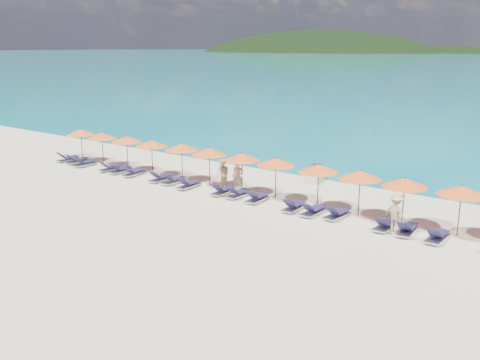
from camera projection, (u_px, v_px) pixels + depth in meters
The scene contains 37 objects.
ground at pixel (202, 216), 25.76m from camera, with size 1400.00×1400.00×0.00m, color beige.
headland_main at pixel (313, 85), 627.80m from camera, with size 374.00×242.00×126.50m.
headland_small at pixel (450, 88), 554.43m from camera, with size 162.00×126.00×85.50m.
jetski at pixel (315, 174), 32.63m from camera, with size 1.56×2.58×0.86m.
beachgoer_a at pixel (238, 176), 30.02m from camera, with size 0.62×0.41×1.71m, color tan.
beachgoer_b at pixel (223, 174), 30.31m from camera, with size 0.86×0.50×1.77m, color tan.
beachgoer_c at pixel (396, 213), 23.43m from camera, with size 1.13×0.52×1.75m, color tan.
umbrella_0 at pixel (81, 132), 37.86m from camera, with size 2.10×2.10×2.28m.
umbrella_1 at pixel (102, 136), 36.42m from camera, with size 2.10×2.10×2.28m.
umbrella_2 at pixel (127, 139), 35.05m from camera, with size 2.10×2.10×2.28m.
umbrella_3 at pixel (152, 143), 33.59m from camera, with size 2.10×2.10×2.28m.
umbrella_4 at pixel (182, 147), 32.37m from camera, with size 2.10×2.10×2.28m.
umbrella_5 at pixel (209, 151), 31.02m from camera, with size 2.10×2.10×2.28m.
umbrella_6 at pixel (242, 157), 29.56m from camera, with size 2.10×2.10×2.28m.
umbrella_7 at pixel (276, 162), 28.29m from camera, with size 2.10×2.10×2.28m.
umbrella_8 at pixel (319, 168), 26.78m from camera, with size 2.10×2.10×2.28m.
umbrella_9 at pixel (360, 175), 25.41m from camera, with size 2.10×2.10×2.28m.
umbrella_10 at pixel (405, 183), 23.99m from camera, with size 2.10×2.10×2.28m.
umbrella_11 at pixel (462, 191), 22.68m from camera, with size 2.10×2.10×2.28m.
lounger_0 at pixel (68, 158), 37.82m from camera, with size 0.65×1.71×0.66m.
lounger_1 at pixel (77, 160), 37.17m from camera, with size 0.72×1.73×0.66m.
lounger_2 at pixel (85, 163), 36.30m from camera, with size 0.63×1.70×0.66m.
lounger_3 at pixel (111, 167), 34.96m from camera, with size 0.76×1.74×0.66m.
lounger_4 at pixel (121, 169), 34.39m from camera, with size 0.66×1.71×0.66m.
lounger_5 at pixel (134, 172), 33.67m from camera, with size 0.77×1.75×0.66m.
lounger_6 at pixel (161, 178), 32.29m from camera, with size 0.66×1.71×0.66m.
lounger_7 at pixel (174, 180), 31.70m from camera, with size 0.75×1.74×0.66m.
lounger_8 at pixel (188, 184), 30.74m from camera, with size 0.73×1.74×0.66m.
lounger_9 at pixel (222, 190), 29.44m from camera, with size 0.74×1.74×0.66m.
lounger_10 at pixel (238, 193), 28.88m from camera, with size 0.63×1.71×0.66m.
lounger_11 at pixel (257, 198), 28.06m from camera, with size 0.69×1.73×0.66m.
lounger_12 at pixel (294, 206), 26.58m from camera, with size 0.71×1.73×0.66m.
lounger_13 at pixel (313, 210), 25.89m from camera, with size 0.66×1.72×0.66m.
lounger_14 at pixel (337, 214), 25.40m from camera, with size 0.75×1.74×0.66m.
lounger_15 at pixel (386, 225), 23.84m from camera, with size 0.63×1.71×0.66m.
lounger_16 at pixel (407, 229), 23.27m from camera, with size 0.79×1.75×0.66m.
lounger_17 at pixel (438, 236), 22.42m from camera, with size 0.64×1.71×0.66m.
Camera 1 is at (16.31, -18.43, 8.01)m, focal length 40.00 mm.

